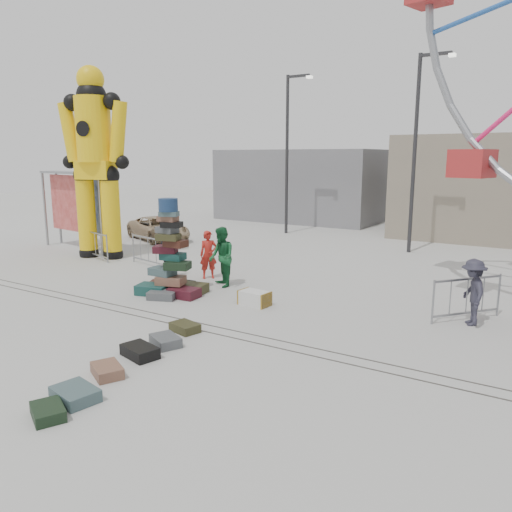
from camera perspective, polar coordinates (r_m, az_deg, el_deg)
The scene contains 25 objects.
ground at distance 12.38m, azimuth -13.64°, elevation -7.84°, with size 90.00×90.00×0.00m, color #9E9E99.
track_line_near at distance 12.78m, azimuth -11.72°, elevation -7.12°, with size 40.00×0.04×0.01m, color #47443F.
track_line_far at distance 13.06m, azimuth -10.51°, elevation -6.67°, with size 40.00×0.04×0.01m, color #47443F.
building_left at distance 33.46m, azimuth 6.20°, elevation 8.17°, with size 10.00×8.00×4.40m, color gray.
lamp_post_right at distance 21.81m, azimuth 17.96°, elevation 12.06°, with size 1.41×0.25×8.00m.
lamp_post_left at distance 26.23m, azimuth 3.75°, elevation 12.35°, with size 1.41×0.25×8.00m.
suitcase_tower at distance 14.82m, azimuth -9.70°, elevation -1.34°, with size 2.06×1.81×2.82m.
crash_test_dummy at distance 20.67m, azimuth -17.91°, elevation 10.80°, with size 3.02×1.33×7.59m.
banner_scaffold at distance 22.77m, azimuth -19.80°, elevation 6.95°, with size 4.70×1.41×3.36m.
steamer_trunk at distance 13.66m, azimuth -0.16°, elevation -4.84°, with size 0.83×0.48×0.39m, color silver.
row_case_0 at distance 11.80m, azimuth -8.13°, elevation -8.07°, with size 0.67×0.46×0.20m, color #3A381D.
row_case_1 at distance 11.04m, azimuth -10.30°, elevation -9.51°, with size 0.71×0.50×0.21m, color #54585C.
row_case_2 at distance 10.55m, azimuth -13.13°, elevation -10.57°, with size 0.80×0.50×0.23m, color black.
row_case_3 at distance 9.86m, azimuth -16.65°, elevation -12.42°, with size 0.69×0.47×0.21m, color brown.
row_case_4 at distance 9.13m, azimuth -19.96°, elevation -14.61°, with size 0.79×0.57×0.22m, color #435D60.
row_case_5 at distance 8.74m, azimuth -22.68°, elevation -16.10°, with size 0.66×0.45×0.19m, color black.
barricade_dummy_a at distance 22.65m, azimuth -17.09°, elevation 2.06°, with size 2.00×0.10×1.10m, color gray, non-canonical shape.
barricade_dummy_b at distance 20.65m, azimuth -17.89°, elevation 1.16°, with size 2.00×0.10×1.10m, color gray, non-canonical shape.
barricade_dummy_c at distance 18.89m, azimuth -12.22°, elevation 0.55°, with size 2.00×0.10×1.10m, color gray, non-canonical shape.
barricade_wheel_front at distance 13.40m, azimuth 22.94°, elevation -4.50°, with size 2.00×0.10×1.10m, color gray, non-canonical shape.
pedestrian_red at distance 16.58m, azimuth -5.45°, elevation 0.15°, with size 0.58×0.38×1.60m, color #B32119.
pedestrian_green at distance 15.46m, azimuth -3.96°, elevation -0.12°, with size 0.91×0.71×1.87m, color #16592D.
pedestrian_black at distance 16.83m, azimuth -10.09°, elevation 0.30°, with size 0.97×0.41×1.66m, color black.
pedestrian_grey at distance 13.03m, azimuth 23.52°, elevation -3.81°, with size 1.04×0.60×1.61m, color #292836.
parked_suv at distance 24.73m, azimuth -11.11°, elevation 3.11°, with size 1.85×4.02×1.12m, color tan.
Camera 1 is at (8.43, -8.14, 3.99)m, focal length 35.00 mm.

